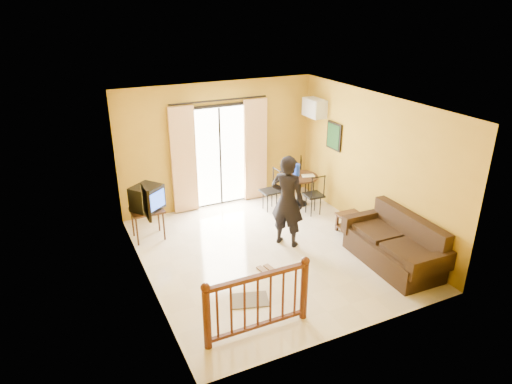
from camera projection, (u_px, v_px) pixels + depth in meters
name	position (u px, v px, depth m)	size (l,w,h in m)	color
ground	(269.00, 252.00, 8.57)	(5.00, 5.00, 0.00)	beige
room_shell	(270.00, 167.00, 7.90)	(5.00, 5.00, 5.00)	white
balcony_door	(220.00, 155.00, 10.13)	(2.25, 0.14, 2.46)	black
tv_table	(147.00, 213.00, 8.88)	(0.63, 0.52, 0.62)	black
television	(147.00, 198.00, 8.77)	(0.71, 0.71, 0.48)	black
picture_left	(146.00, 202.00, 6.92)	(0.05, 0.42, 0.52)	black
dining_table	(299.00, 182.00, 10.37)	(0.84, 0.84, 0.70)	black
water_jug	(297.00, 170.00, 10.28)	(0.15, 0.15, 0.27)	blue
serving_tray	(308.00, 176.00, 10.29)	(0.28, 0.18, 0.02)	white
dining_chairs	(296.00, 206.00, 10.51)	(1.69, 1.46, 0.95)	black
air_conditioner	(314.00, 108.00, 10.18)	(0.31, 0.60, 0.40)	silver
botanical_print	(334.00, 136.00, 9.88)	(0.05, 0.50, 0.60)	black
coffee_table	(357.00, 225.00, 9.03)	(0.49, 0.88, 0.39)	black
bowl	(356.00, 216.00, 9.01)	(0.22, 0.22, 0.07)	brown
sofa	(396.00, 246.00, 8.09)	(0.94, 1.93, 0.91)	black
standing_person	(287.00, 201.00, 8.54)	(0.66, 0.43, 1.80)	black
stair_balustrade	(258.00, 299.00, 6.32)	(1.63, 0.13, 1.04)	#471E0F
doormat	(249.00, 300.00, 7.20)	(0.60, 0.40, 0.02)	#635C4F
sandals	(266.00, 269.00, 8.02)	(0.28, 0.26, 0.03)	brown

